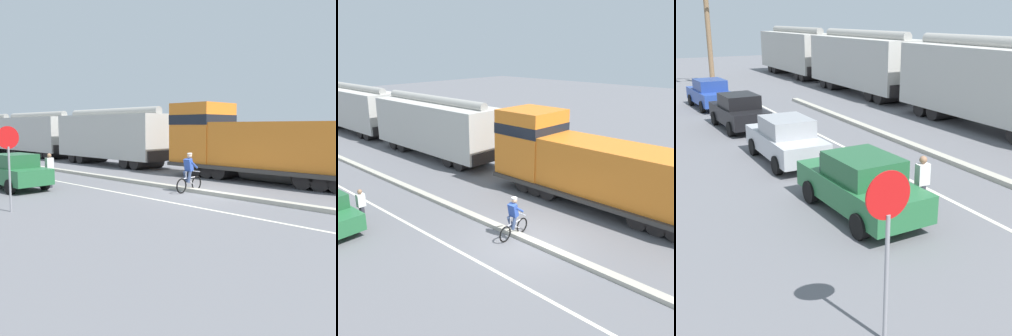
{
  "view_description": "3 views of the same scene",
  "coord_description": "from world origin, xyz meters",
  "views": [
    {
      "loc": [
        -12.94,
        -10.7,
        2.88
      ],
      "look_at": [
        -0.7,
        1.28,
        1.05
      ],
      "focal_mm": 42.0,
      "sensor_mm": 36.0,
      "label": 1
    },
    {
      "loc": [
        -10.65,
        -9.12,
        7.45
      ],
      "look_at": [
        1.97,
        2.99,
        1.92
      ],
      "focal_mm": 42.0,
      "sensor_mm": 36.0,
      "label": 2
    },
    {
      "loc": [
        -10.85,
        -3.04,
        4.97
      ],
      "look_at": [
        -4.69,
        8.6,
        0.7
      ],
      "focal_mm": 50.0,
      "sensor_mm": 36.0,
      "label": 3
    }
  ],
  "objects": [
    {
      "name": "hopper_car_lead",
      "position": [
        5.05,
        12.66,
        2.08
      ],
      "size": [
        2.9,
        10.6,
        4.18
      ],
      "color": "beige",
      "rests_on": "ground"
    },
    {
      "name": "median_curb",
      "position": [
        0.0,
        6.0,
        0.08
      ],
      "size": [
        0.36,
        36.0,
        0.16
      ],
      "primitive_type": "cube",
      "color": "#B2AD9E",
      "rests_on": "ground"
    },
    {
      "name": "pedestrian_by_cars",
      "position": [
        -3.77,
        6.03,
        0.85
      ],
      "size": [
        0.34,
        0.22,
        1.62
      ],
      "color": "#33333D",
      "rests_on": "ground"
    },
    {
      "name": "hopper_car_middle",
      "position": [
        5.05,
        24.26,
        2.08
      ],
      "size": [
        2.9,
        10.6,
        4.18
      ],
      "color": "#BBB9B1",
      "rests_on": "ground"
    },
    {
      "name": "lane_stripe",
      "position": [
        -2.4,
        6.0,
        0.0
      ],
      "size": [
        0.14,
        36.0,
        0.01
      ],
      "primitive_type": "cube",
      "color": "silver",
      "rests_on": "ground"
    },
    {
      "name": "ground_plane",
      "position": [
        0.0,
        0.0,
        0.0
      ],
      "size": [
        120.0,
        120.0,
        0.0
      ],
      "primitive_type": "plane",
      "color": "slate"
    },
    {
      "name": "locomotive",
      "position": [
        5.05,
        0.5,
        1.8
      ],
      "size": [
        3.1,
        11.61,
        4.2
      ],
      "color": "orange",
      "rests_on": "ground"
    },
    {
      "name": "cyclist",
      "position": [
        -0.14,
        0.55,
        0.82
      ],
      "size": [
        1.71,
        0.48,
        1.71
      ],
      "color": "black",
      "rests_on": "ground"
    }
  ]
}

